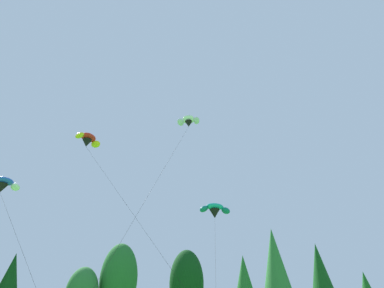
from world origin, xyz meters
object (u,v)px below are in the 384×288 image
parafoil_kite_high_white (188,121)px  parafoil_kite_low_red_yellow (88,140)px  parafoil_kite_far_blue_white (3,184)px  parafoil_kite_mid_teal (215,210)px

parafoil_kite_high_white → parafoil_kite_low_red_yellow: 12.25m
parafoil_kite_far_blue_white → parafoil_kite_low_red_yellow: (5.85, 4.84, 8.13)m
parafoil_kite_high_white → parafoil_kite_far_blue_white: parafoil_kite_high_white is taller
parafoil_kite_mid_teal → parafoil_kite_far_blue_white: 22.30m
parafoil_kite_mid_teal → parafoil_kite_far_blue_white: size_ratio=1.20×
parafoil_kite_high_white → parafoil_kite_mid_teal: bearing=50.2°
parafoil_kite_mid_teal → parafoil_kite_far_blue_white: bearing=-165.6°
parafoil_kite_high_white → parafoil_kite_far_blue_white: 19.53m
parafoil_kite_mid_teal → parafoil_kite_far_blue_white: parafoil_kite_mid_teal is taller
parafoil_kite_high_white → parafoil_kite_far_blue_white: bearing=-179.5°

